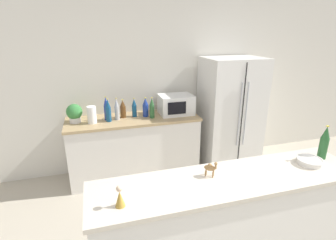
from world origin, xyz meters
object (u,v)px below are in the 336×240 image
Objects in this scene: refrigerator at (230,113)px; back_bottle_1 at (134,108)px; wise_man_figurine_blue at (120,197)px; back_bottle_6 at (123,109)px; potted_plant at (74,113)px; back_bottle_2 at (152,108)px; back_bottle_4 at (106,109)px; back_bottle_0 at (117,110)px; paper_towel_roll at (92,115)px; back_bottle_5 at (108,111)px; wine_bottle at (324,143)px; microwave at (176,104)px; fruit_bowl at (310,161)px; back_bottle_3 at (146,107)px; camel_figurine at (210,168)px.

refrigerator reaches higher than back_bottle_1.
back_bottle_1 is 1.74× the size of wise_man_figurine_blue.
potted_plant is at bearing -177.61° from back_bottle_6.
back_bottle_2 is 0.62m from back_bottle_4.
back_bottle_6 reaches higher than wise_man_figurine_blue.
refrigerator reaches higher than back_bottle_0.
back_bottle_5 reaches higher than paper_towel_roll.
back_bottle_4 is at bearing -1.41° from potted_plant.
refrigerator is 1.63m from back_bottle_6.
back_bottle_2 is 2.11m from wine_bottle.
microwave reaches higher than back_bottle_1.
back_bottle_4 reaches higher than potted_plant.
back_bottle_5 is 0.24m from back_bottle_6.
wine_bottle reaches higher than back_bottle_5.
fruit_bowl is (1.19, -1.96, -0.02)m from back_bottle_1.
paper_towel_roll is 0.70× the size of back_bottle_4.
wine_bottle is (1.22, -1.86, 0.10)m from back_bottle_3.
back_bottle_0 is 1.10× the size of back_bottle_3.
back_bottle_4 is at bearing 129.36° from fruit_bowl.
microwave is (1.19, 0.08, 0.03)m from paper_towel_roll.
microwave is 1.79× the size of back_bottle_1.
camel_figurine is at bearing -99.73° from microwave.
back_bottle_6 is (0.64, 0.03, -0.01)m from potted_plant.
refrigerator is 1.86m from back_bottle_4.
back_bottle_2 is 0.93× the size of back_bottle_5.
back_bottle_0 is 1.03× the size of back_bottle_2.
paper_towel_roll is 0.74× the size of wine_bottle.
back_bottle_5 is 2.50m from wine_bottle.
paper_towel_roll is 0.72× the size of back_bottle_5.
microwave is at bearing 4.13° from back_bottle_5.
refrigerator is 7.77× the size of fruit_bowl.
wine_bottle is at bearing -54.01° from back_bottle_1.
refrigerator reaches higher than camel_figurine.
potted_plant is at bearing 100.12° from wise_man_figurine_blue.
potted_plant is at bearing 178.59° from back_bottle_4.
fruit_bowl is 1.63m from wise_man_figurine_blue.
wise_man_figurine_blue is (-0.43, -2.07, 0.02)m from back_bottle_1.
back_bottle_0 is 2.33× the size of camel_figurine.
back_bottle_2 is at bearing 123.02° from wine_bottle.
back_bottle_1 is at bearing 150.84° from back_bottle_2.
back_bottle_6 reaches higher than fruit_bowl.
back_bottle_0 is 0.98× the size of wine_bottle.
back_bottle_0 is 1.90m from camel_figurine.
back_bottle_0 is 2.01m from wise_man_figurine_blue.
back_bottle_3 is at bearing -0.78° from potted_plant.
paper_towel_roll is at bearing -173.66° from back_bottle_3.
fruit_bowl is (1.99, -1.93, -0.02)m from potted_plant.
back_bottle_3 is 1.78× the size of wise_man_figurine_blue.
back_bottle_1 reaches higher than fruit_bowl.
wise_man_figurine_blue is at bearing -101.82° from back_bottle_1.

